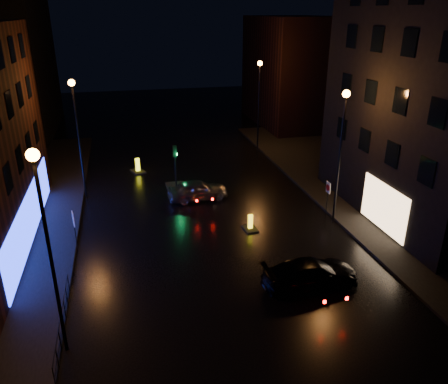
{
  "coord_description": "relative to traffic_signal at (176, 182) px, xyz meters",
  "views": [
    {
      "loc": [
        -4.89,
        -16.8,
        12.53
      ],
      "look_at": [
        0.59,
        5.93,
        2.8
      ],
      "focal_mm": 35.0,
      "sensor_mm": 36.0,
      "label": 1
    }
  ],
  "objects": [
    {
      "name": "ground",
      "position": [
        1.2,
        -14.0,
        -0.5
      ],
      "size": [
        120.0,
        120.0,
        0.0
      ],
      "primitive_type": "plane",
      "color": "black",
      "rests_on": "ground"
    },
    {
      "name": "pavement_right",
      "position": [
        15.2,
        -6.0,
        -0.43
      ],
      "size": [
        12.0,
        44.0,
        0.15
      ],
      "primitive_type": "cube",
      "color": "black",
      "rests_on": "ground"
    },
    {
      "name": "building_far_left",
      "position": [
        -14.8,
        21.0,
        6.5
      ],
      "size": [
        8.0,
        16.0,
        14.0
      ],
      "primitive_type": "cube",
      "color": "black",
      "rests_on": "ground"
    },
    {
      "name": "building_far_right",
      "position": [
        16.2,
        18.0,
        5.5
      ],
      "size": [
        8.0,
        14.0,
        12.0
      ],
      "primitive_type": "cube",
      "color": "black",
      "rests_on": "ground"
    },
    {
      "name": "street_lamp_lnear",
      "position": [
        -6.6,
        -16.0,
        5.06
      ],
      "size": [
        0.44,
        0.44,
        8.37
      ],
      "color": "black",
      "rests_on": "ground"
    },
    {
      "name": "street_lamp_lfar",
      "position": [
        -6.6,
        -0.0,
        5.06
      ],
      "size": [
        0.44,
        0.44,
        8.37
      ],
      "color": "black",
      "rests_on": "ground"
    },
    {
      "name": "street_lamp_rnear",
      "position": [
        9.0,
        -8.0,
        5.06
      ],
      "size": [
        0.44,
        0.44,
        8.37
      ],
      "color": "black",
      "rests_on": "ground"
    },
    {
      "name": "street_lamp_rfar",
      "position": [
        9.0,
        8.0,
        5.06
      ],
      "size": [
        0.44,
        0.44,
        8.37
      ],
      "color": "black",
      "rests_on": "ground"
    },
    {
      "name": "traffic_signal",
      "position": [
        0.0,
        0.0,
        0.0
      ],
      "size": [
        1.4,
        2.4,
        3.45
      ],
      "color": "black",
      "rests_on": "ground"
    },
    {
      "name": "guard_railing",
      "position": [
        -6.8,
        -15.0,
        0.24
      ],
      "size": [
        0.05,
        6.04,
        1.0
      ],
      "color": "black",
      "rests_on": "ground"
    },
    {
      "name": "silver_hatchback",
      "position": [
        1.23,
        -2.42,
        0.22
      ],
      "size": [
        4.37,
        2.0,
        1.45
      ],
      "primitive_type": "imported",
      "rotation": [
        0.0,
        0.0,
        1.64
      ],
      "color": "#93959A",
      "rests_on": "ground"
    },
    {
      "name": "dark_sedan",
      "position": [
        4.65,
        -14.23,
        0.2
      ],
      "size": [
        4.97,
        2.33,
        1.4
      ],
      "primitive_type": "imported",
      "rotation": [
        0.0,
        0.0,
        1.65
      ],
      "color": "black",
      "rests_on": "ground"
    },
    {
      "name": "bollard_near",
      "position": [
        3.53,
        -7.78,
        -0.28
      ],
      "size": [
        0.84,
        1.19,
        1.0
      ],
      "rotation": [
        0.0,
        0.0,
        0.07
      ],
      "color": "black",
      "rests_on": "ground"
    },
    {
      "name": "bollard_far",
      "position": [
        -2.63,
        4.42,
        -0.24
      ],
      "size": [
        1.33,
        1.6,
        1.2
      ],
      "rotation": [
        0.0,
        0.0,
        0.35
      ],
      "color": "black",
      "rests_on": "ground"
    },
    {
      "name": "road_sign_left",
      "position": [
        -6.7,
        -7.91,
        1.26
      ],
      "size": [
        0.16,
        0.57,
        2.35
      ],
      "rotation": [
        0.0,
        0.0,
        0.18
      ],
      "color": "black",
      "rests_on": "ground"
    },
    {
      "name": "road_sign_right",
      "position": [
        9.1,
        -6.78,
        1.19
      ],
      "size": [
        0.08,
        0.55,
        2.25
      ],
      "rotation": [
        0.0,
        0.0,
        3.17
      ],
      "color": "black",
      "rests_on": "ground"
    }
  ]
}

